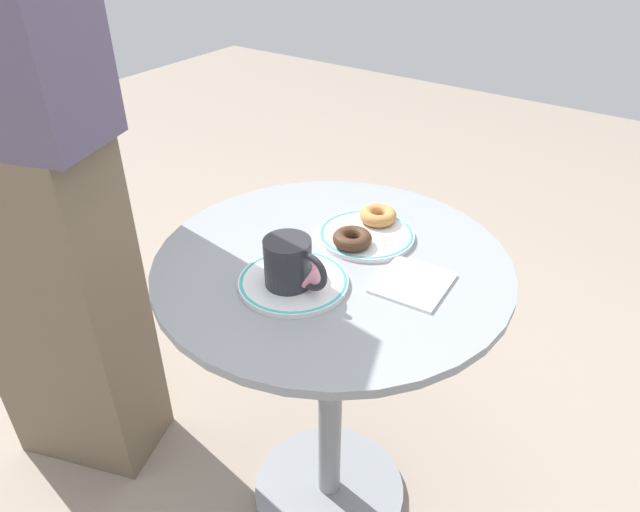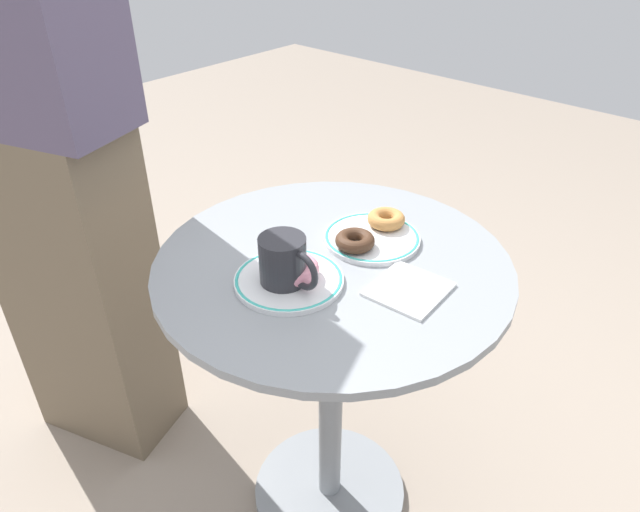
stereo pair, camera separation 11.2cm
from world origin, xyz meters
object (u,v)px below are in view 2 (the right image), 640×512
Objects in this scene: donut_chocolate at (355,241)px; person_figure at (44,149)px; cafe_table at (331,354)px; plate_left at (289,280)px; paper_napkin at (409,289)px; donut_pink_frosted at (293,269)px; donut_old_fashioned at (386,219)px; plate_right at (372,238)px; coffee_mug at (284,263)px.

donut_chocolate is 0.05× the size of person_figure.
person_figure is at bearing 109.10° from cafe_table.
person_figure reaches higher than donut_chocolate.
plate_left is 0.12× the size of person_figure.
paper_napkin is at bearing -73.53° from person_figure.
person_figure is (-0.28, 0.67, 0.09)m from donut_chocolate.
plate_left is 0.66m from person_figure.
donut_pink_frosted is 0.06× the size of person_figure.
donut_pink_frosted is 0.27m from donut_old_fashioned.
donut_chocolate reaches higher than plate_right.
paper_napkin is at bearing -54.85° from plate_left.
paper_napkin is at bearing -132.65° from donut_old_fashioned.
donut_pink_frosted reaches higher than donut_chocolate.
donut_chocolate is at bearing 179.55° from plate_right.
donut_old_fashioned is at bearing -3.63° from plate_left.
donut_pink_frosted is 0.03m from coffee_mug.
donut_pink_frosted is at bearing 172.78° from donut_chocolate.
paper_napkin is (-0.09, -0.16, -0.00)m from plate_right.
donut_chocolate is at bearing 76.42° from paper_napkin.
coffee_mug is (-0.12, 0.01, 0.29)m from cafe_table.
donut_pink_frosted is 0.74× the size of coffee_mug.
coffee_mug is (-0.18, 0.02, 0.02)m from donut_chocolate.
coffee_mug is at bearing 127.77° from paper_napkin.
donut_chocolate is (-0.11, -0.01, 0.00)m from donut_old_fashioned.
cafe_table is 0.29m from donut_pink_frosted.
donut_pink_frosted is at bearing -79.03° from person_figure.
plate_left is 2.10× the size of donut_pink_frosted.
plate_left is 0.28m from donut_old_fashioned.
donut_old_fashioned reaches higher than plate_right.
cafe_table is 7.66× the size of donut_pink_frosted.
person_figure is (-0.13, 0.65, 0.09)m from donut_pink_frosted.
plate_left is 0.05m from coffee_mug.
donut_pink_frosted is 1.22× the size of donut_old_fashioned.
person_figure is at bearing 112.86° from donut_chocolate.
paper_napkin reaches higher than cafe_table.
person_figure is (-0.39, 0.66, 0.09)m from donut_old_fashioned.
donut_old_fashioned is (0.06, 0.01, 0.02)m from plate_right.
donut_pink_frosted is at bearing 123.82° from paper_napkin.
plate_right reaches higher than paper_napkin.
coffee_mug reaches higher than paper_napkin.
coffee_mug is at bearing -80.70° from person_figure.
coffee_mug reaches higher than donut_pink_frosted.
coffee_mug is 0.07× the size of person_figure.
donut_old_fashioned is 0.77m from person_figure.
donut_chocolate is (0.16, -0.02, -0.00)m from donut_pink_frosted.
paper_napkin is (0.12, -0.18, -0.02)m from donut_pink_frosted.
plate_left is at bearing 172.02° from donut_chocolate.
donut_chocolate is 0.18m from coffee_mug.
plate_right is at bearing -5.39° from coffee_mug.
donut_chocolate is 0.61× the size of coffee_mug.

